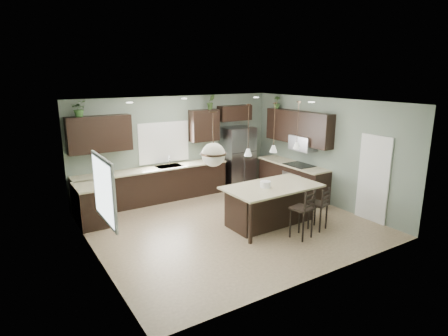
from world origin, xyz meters
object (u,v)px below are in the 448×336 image
at_px(serving_dish, 265,184).
at_px(bar_stool_right, 318,208).
at_px(kitchen_island, 272,205).
at_px(refrigerator, 237,157).
at_px(plant_back_left, 79,109).
at_px(bar_stool_center, 302,214).

distance_m(serving_dish, bar_stool_right, 1.28).
xyz_separation_m(kitchen_island, bar_stool_right, (0.69, -0.77, 0.03)).
relative_size(refrigerator, plant_back_left, 4.72).
xyz_separation_m(refrigerator, bar_stool_center, (-0.94, -3.79, -0.38)).
height_order(serving_dish, plant_back_left, plant_back_left).
bearing_deg(kitchen_island, refrigerator, 69.80).
bearing_deg(bar_stool_right, refrigerator, 69.26).
height_order(kitchen_island, serving_dish, serving_dish).
height_order(serving_dish, bar_stool_right, serving_dish).
relative_size(serving_dish, plant_back_left, 0.61).
bearing_deg(plant_back_left, kitchen_island, -41.76).
distance_m(serving_dish, bar_stool_center, 1.05).
xyz_separation_m(kitchen_island, serving_dish, (-0.20, -0.00, 0.53)).
height_order(refrigerator, plant_back_left, plant_back_left).
xyz_separation_m(kitchen_island, bar_stool_center, (0.06, -0.92, 0.08)).
distance_m(bar_stool_center, bar_stool_right, 0.65).
bearing_deg(serving_dish, plant_back_left, 136.48).
distance_m(bar_stool_center, plant_back_left, 5.65).
bearing_deg(plant_back_left, refrigerator, -2.25).
height_order(bar_stool_right, plant_back_left, plant_back_left).
bearing_deg(bar_stool_center, kitchen_island, 82.02).
xyz_separation_m(bar_stool_center, plant_back_left, (-3.47, 3.96, 2.06)).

